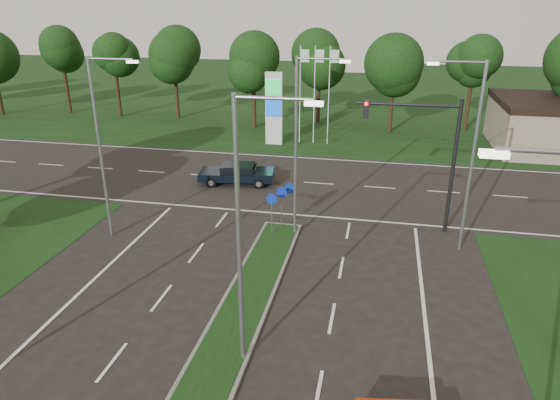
# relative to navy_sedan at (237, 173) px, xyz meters

# --- Properties ---
(verge_far) EXTENTS (160.00, 50.00, 0.02)m
(verge_far) POSITION_rel_navy_sedan_xyz_m (4.31, 32.06, -0.72)
(verge_far) COLOR black
(verge_far) RESTS_ON ground
(cross_road) EXTENTS (160.00, 12.00, 0.02)m
(cross_road) POSITION_rel_navy_sedan_xyz_m (4.31, 1.06, -0.72)
(cross_road) COLOR black
(cross_road) RESTS_ON ground
(median_kerb) EXTENTS (2.00, 26.00, 0.12)m
(median_kerb) POSITION_rel_navy_sedan_xyz_m (4.31, -18.94, -0.66)
(median_kerb) COLOR slate
(median_kerb) RESTS_ON ground
(streetlight_median_near) EXTENTS (2.53, 0.22, 9.00)m
(streetlight_median_near) POSITION_rel_navy_sedan_xyz_m (5.31, -16.94, 4.36)
(streetlight_median_near) COLOR gray
(streetlight_median_near) RESTS_ON ground
(streetlight_median_far) EXTENTS (2.53, 0.22, 9.00)m
(streetlight_median_far) POSITION_rel_navy_sedan_xyz_m (5.31, -6.94, 4.36)
(streetlight_median_far) COLOR gray
(streetlight_median_far) RESTS_ON ground
(streetlight_left_far) EXTENTS (2.53, 0.22, 9.00)m
(streetlight_left_far) POSITION_rel_navy_sedan_xyz_m (-3.99, -8.94, 4.36)
(streetlight_left_far) COLOR gray
(streetlight_left_far) RESTS_ON ground
(streetlight_right_far) EXTENTS (2.53, 0.22, 9.00)m
(streetlight_right_far) POSITION_rel_navy_sedan_xyz_m (13.11, -6.94, 4.36)
(streetlight_right_far) COLOR gray
(streetlight_right_far) RESTS_ON ground
(traffic_signal) EXTENTS (5.10, 0.42, 7.00)m
(traffic_signal) POSITION_rel_navy_sedan_xyz_m (11.50, -4.94, 3.94)
(traffic_signal) COLOR black
(traffic_signal) RESTS_ON ground
(median_signs) EXTENTS (1.16, 1.76, 2.38)m
(median_signs) POSITION_rel_navy_sedan_xyz_m (4.31, -6.54, 1.00)
(median_signs) COLOR gray
(median_signs) RESTS_ON ground
(gas_pylon) EXTENTS (5.80, 1.26, 8.00)m
(gas_pylon) POSITION_rel_navy_sedan_xyz_m (0.53, 10.11, 2.48)
(gas_pylon) COLOR silver
(gas_pylon) RESTS_ON ground
(treeline_far) EXTENTS (6.00, 6.00, 9.90)m
(treeline_far) POSITION_rel_navy_sedan_xyz_m (4.41, 16.99, 6.11)
(treeline_far) COLOR black
(treeline_far) RESTS_ON ground
(navy_sedan) EXTENTS (5.08, 2.63, 1.33)m
(navy_sedan) POSITION_rel_navy_sedan_xyz_m (0.00, 0.00, 0.00)
(navy_sedan) COLOR black
(navy_sedan) RESTS_ON ground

